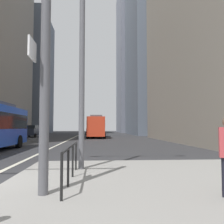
# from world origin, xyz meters

# --- Properties ---
(ground_plane) EXTENTS (160.00, 160.00, 0.00)m
(ground_plane) POSITION_xyz_m (0.00, 20.00, 0.00)
(ground_plane) COLOR #303033
(median_island) EXTENTS (9.00, 10.00, 0.15)m
(median_island) POSITION_xyz_m (5.50, -1.00, 0.07)
(median_island) COLOR gray
(median_island) RESTS_ON ground
(lane_centre_line) EXTENTS (0.20, 80.00, 0.01)m
(lane_centre_line) POSITION_xyz_m (0.00, 30.00, 0.01)
(lane_centre_line) COLOR beige
(lane_centre_line) RESTS_ON ground
(office_tower_left_far) EXTENTS (12.91, 17.29, 31.85)m
(office_tower_left_far) POSITION_xyz_m (-16.00, 60.57, 15.92)
(office_tower_left_far) COLOR slate
(office_tower_left_far) RESTS_ON ground
(office_tower_right_mid) EXTENTS (11.64, 19.28, 54.02)m
(office_tower_right_mid) POSITION_xyz_m (17.00, 47.28, 27.01)
(office_tower_right_mid) COLOR slate
(office_tower_right_mid) RESTS_ON ground
(office_tower_right_far) EXTENTS (12.64, 17.78, 46.49)m
(office_tower_right_far) POSITION_xyz_m (17.00, 70.86, 23.25)
(office_tower_right_far) COLOR slate
(office_tower_right_far) RESTS_ON ground
(city_bus_red_receding) EXTENTS (2.88, 11.10, 3.40)m
(city_bus_red_receding) POSITION_xyz_m (3.61, 31.79, 1.84)
(city_bus_red_receding) COLOR red
(city_bus_red_receding) RESTS_ON ground
(car_oncoming_mid) EXTENTS (2.15, 4.28, 1.94)m
(car_oncoming_mid) POSITION_xyz_m (-6.98, 34.15, 0.99)
(car_oncoming_mid) COLOR #232838
(car_oncoming_mid) RESTS_ON ground
(car_receding_near) EXTENTS (2.20, 4.44, 1.94)m
(car_receding_near) POSITION_xyz_m (4.34, 46.36, 0.99)
(car_receding_near) COLOR black
(car_receding_near) RESTS_ON ground
(car_receding_far) EXTENTS (2.20, 4.36, 1.94)m
(car_receding_far) POSITION_xyz_m (2.38, 43.85, 0.99)
(car_receding_far) COLOR maroon
(car_receding_far) RESTS_ON ground
(street_lamp_post) EXTENTS (5.50, 0.32, 8.00)m
(street_lamp_post) POSITION_xyz_m (2.97, 1.86, 5.28)
(street_lamp_post) COLOR #56565B
(street_lamp_post) RESTS_ON median_island
(pedestrian_railing) EXTENTS (0.06, 3.65, 0.98)m
(pedestrian_railing) POSITION_xyz_m (2.80, -0.17, 0.86)
(pedestrian_railing) COLOR black
(pedestrian_railing) RESTS_ON median_island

